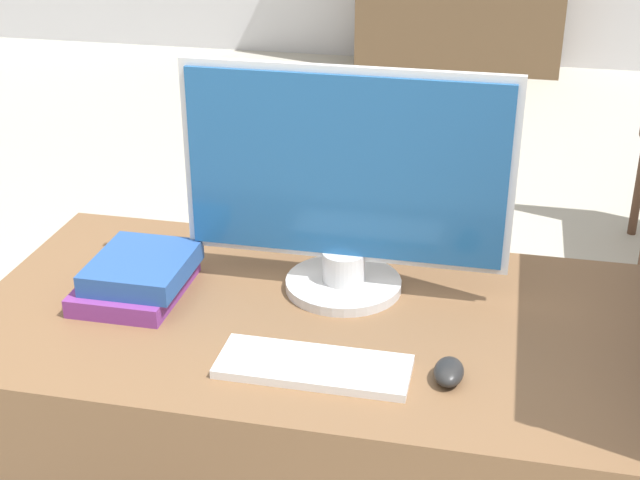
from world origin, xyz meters
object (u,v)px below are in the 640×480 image
Objects in this scene: keyboard at (314,367)px; mouse at (449,372)px; book_stack at (138,276)px; monitor at (345,184)px.

keyboard is 0.23m from mouse.
book_stack is at bearing 154.05° from keyboard.
book_stack is (-0.63, 0.18, 0.02)m from mouse.
monitor is 0.45m from book_stack.
keyboard is at bearing -88.95° from monitor.
keyboard is 0.45m from book_stack.
monitor reaches higher than mouse.
mouse is at bearing -15.55° from book_stack.
keyboard is at bearing -175.13° from mouse.
monitor is 7.99× the size of mouse.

